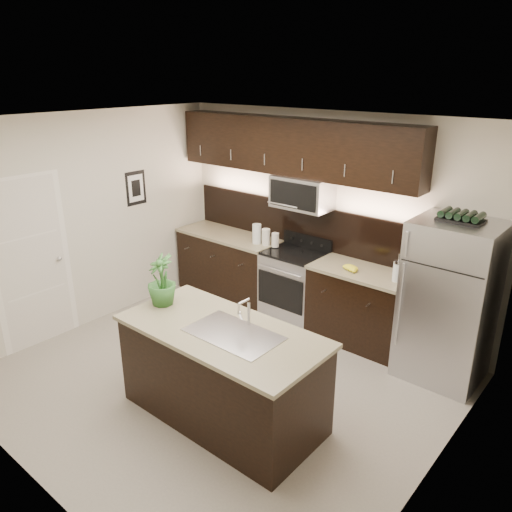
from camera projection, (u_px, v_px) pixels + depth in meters
The scene contains 12 objects.
ground at pixel (220, 379), 5.40m from camera, with size 4.50×4.50×0.00m, color gray.
room_walls at pixel (205, 228), 4.85m from camera, with size 4.52×4.02×2.71m.
counter_run at pixel (282, 281), 6.73m from camera, with size 3.51×0.65×0.94m.
upper_fixtures at pixel (293, 156), 6.23m from camera, with size 3.49×0.40×1.66m.
island at pixel (223, 373), 4.68m from camera, with size 1.96×0.96×0.94m.
sink_faucet at pixel (234, 332), 4.42m from camera, with size 0.84×0.50×0.28m.
refrigerator at pixel (449, 302), 5.20m from camera, with size 0.84×0.76×1.74m, color #B2B2B7.
wine_rack at pixel (461, 217), 4.88m from camera, with size 0.43×0.27×0.10m.
plant at pixel (161, 280), 4.91m from camera, with size 0.29×0.29×0.52m, color #2D6227.
canisters at pixel (264, 236), 6.67m from camera, with size 0.39×0.15×0.26m.
french_press at pixel (397, 271), 5.51m from camera, with size 0.11×0.11×0.31m.
bananas at pixel (348, 266), 5.87m from camera, with size 0.20×0.16×0.06m, color yellow.
Camera 1 is at (3.25, -3.27, 3.13)m, focal length 35.00 mm.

